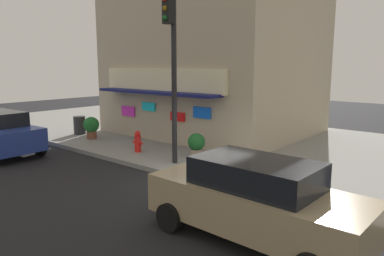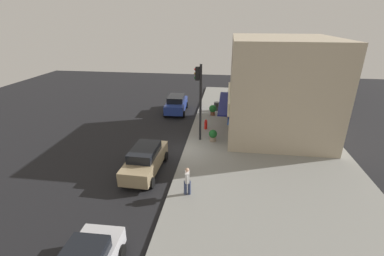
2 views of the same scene
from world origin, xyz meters
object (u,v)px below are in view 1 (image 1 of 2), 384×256
object	(u,v)px
traffic_light	(172,55)
potted_plant_by_window	(196,144)
parked_car_tan	(255,200)
potted_plant_by_doorway	(91,126)
trash_can	(80,125)
fire_hydrant	(138,142)

from	to	relation	value
traffic_light	potted_plant_by_window	world-z (taller)	traffic_light
parked_car_tan	potted_plant_by_doorway	bearing A→B (deg)	161.87
trash_can	potted_plant_by_doorway	distance (m)	1.49
trash_can	potted_plant_by_doorway	size ratio (longest dim) A/B	0.87
fire_hydrant	potted_plant_by_doorway	world-z (taller)	potted_plant_by_doorway
fire_hydrant	parked_car_tan	distance (m)	7.87
potted_plant_by_doorway	fire_hydrant	bearing A→B (deg)	-5.68
potted_plant_by_window	traffic_light	bearing A→B (deg)	-97.63
trash_can	potted_plant_by_doorway	xyz separation A→B (m)	(1.45, -0.31, 0.14)
potted_plant_by_window	parked_car_tan	world-z (taller)	parked_car_tan
traffic_light	potted_plant_by_doorway	xyz separation A→B (m)	(-5.85, 0.71, -3.14)
traffic_light	fire_hydrant	xyz separation A→B (m)	(-2.23, 0.35, -3.32)
potted_plant_by_window	potted_plant_by_doorway	bearing A→B (deg)	-176.21
trash_can	potted_plant_by_window	distance (m)	7.45
potted_plant_by_doorway	potted_plant_by_window	world-z (taller)	potted_plant_by_doorway
parked_car_tan	potted_plant_by_window	bearing A→B (deg)	140.69
potted_plant_by_doorway	parked_car_tan	bearing A→B (deg)	-18.13
traffic_light	potted_plant_by_doorway	distance (m)	6.68
fire_hydrant	trash_can	world-z (taller)	trash_can
parked_car_tan	traffic_light	bearing A→B (deg)	150.32
traffic_light	parked_car_tan	bearing A→B (deg)	-29.68
potted_plant_by_doorway	parked_car_tan	xyz separation A→B (m)	(10.81, -3.54, 0.12)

